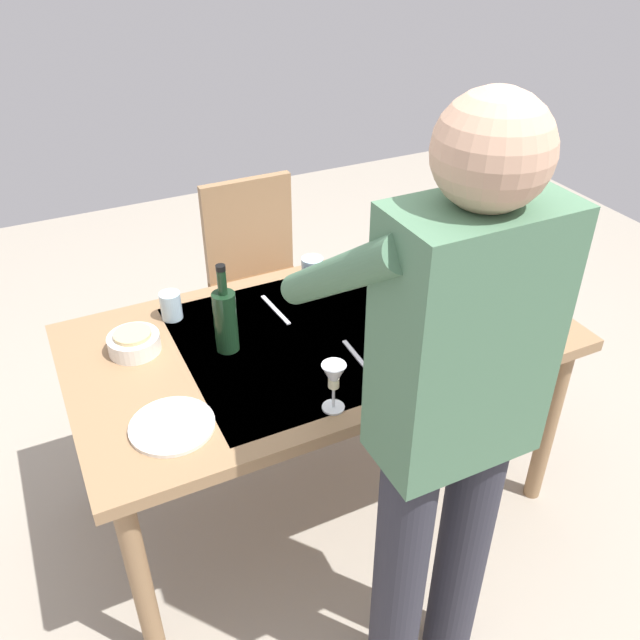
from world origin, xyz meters
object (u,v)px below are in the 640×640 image
(water_cup_near_left, at_px, (403,305))
(serving_bowl_pasta, at_px, (466,283))
(wine_bottle, at_px, (225,319))
(water_cup_far_left, at_px, (312,271))
(wine_glass_left, at_px, (520,306))
(side_bowl_bread, at_px, (134,342))
(dining_table, at_px, (320,351))
(dinner_plate_near, at_px, (172,426))
(person_server, at_px, (448,413))
(wine_glass_right, at_px, (334,379))
(chair_near, at_px, (258,272))
(side_bowl_salad, at_px, (439,334))
(water_cup_near_right, at_px, (171,306))

(water_cup_near_left, relative_size, serving_bowl_pasta, 0.34)
(wine_bottle, distance_m, water_cup_far_left, 0.48)
(wine_glass_left, xyz_separation_m, side_bowl_bread, (1.12, -0.44, -0.07))
(dining_table, xyz_separation_m, dinner_plate_near, (0.55, 0.23, 0.08))
(dining_table, xyz_separation_m, person_server, (0.02, 0.69, 0.29))
(dinner_plate_near, bearing_deg, wine_glass_right, 164.29)
(water_cup_far_left, bearing_deg, wine_glass_right, 69.49)
(chair_near, bearing_deg, serving_bowl_pasta, 120.79)
(person_server, relative_size, side_bowl_salad, 9.38)
(wine_bottle, distance_m, water_cup_near_left, 0.59)
(wine_bottle, xyz_separation_m, water_cup_near_left, (-0.58, 0.09, -0.06))
(water_cup_far_left, bearing_deg, dining_table, 69.08)
(chair_near, xyz_separation_m, side_bowl_bread, (0.65, 0.65, 0.25))
(water_cup_near_left, bearing_deg, person_server, 65.33)
(person_server, bearing_deg, chair_near, -94.21)
(dining_table, height_order, water_cup_far_left, water_cup_far_left)
(dining_table, xyz_separation_m, side_bowl_salad, (-0.31, 0.21, 0.11))
(wine_bottle, height_order, water_cup_far_left, wine_bottle)
(wine_bottle, height_order, serving_bowl_pasta, wine_bottle)
(chair_near, bearing_deg, dining_table, 83.27)
(wine_bottle, relative_size, serving_bowl_pasta, 0.99)
(serving_bowl_pasta, height_order, side_bowl_salad, same)
(person_server, height_order, dinner_plate_near, person_server)
(wine_glass_right, relative_size, dinner_plate_near, 0.66)
(water_cup_near_right, xyz_separation_m, side_bowl_salad, (-0.72, 0.51, -0.01))
(water_cup_near_right, bearing_deg, water_cup_far_left, 179.79)
(wine_bottle, relative_size, wine_glass_right, 1.96)
(serving_bowl_pasta, relative_size, side_bowl_salad, 1.67)
(serving_bowl_pasta, height_order, dinner_plate_near, serving_bowl_pasta)
(person_server, bearing_deg, water_cup_near_right, -68.54)
(wine_bottle, relative_size, dinner_plate_near, 1.29)
(side_bowl_bread, bearing_deg, dining_table, 163.57)
(water_cup_near_right, xyz_separation_m, dinner_plate_near, (0.15, 0.52, -0.04))
(wine_glass_left, height_order, dinner_plate_near, wine_glass_left)
(serving_bowl_pasta, height_order, side_bowl_bread, same)
(water_cup_near_left, xyz_separation_m, dinner_plate_near, (0.84, 0.18, -0.05))
(person_server, bearing_deg, water_cup_far_left, -97.34)
(water_cup_near_right, height_order, water_cup_far_left, water_cup_far_left)
(side_bowl_bread, height_order, dinner_plate_near, side_bowl_bread)
(wine_glass_left, bearing_deg, water_cup_far_left, -51.48)
(dining_table, distance_m, water_cup_near_right, 0.52)
(wine_bottle, distance_m, water_cup_near_right, 0.28)
(chair_near, distance_m, serving_bowl_pasta, 0.97)
(chair_near, xyz_separation_m, serving_bowl_pasta, (-0.48, 0.81, 0.25))
(water_cup_near_right, bearing_deg, person_server, 111.46)
(wine_glass_right, bearing_deg, side_bowl_salad, -163.25)
(chair_near, height_order, wine_glass_right, chair_near)
(wine_glass_right, height_order, serving_bowl_pasta, wine_glass_right)
(wine_glass_right, relative_size, water_cup_near_right, 1.59)
(dining_table, bearing_deg, chair_near, -96.73)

